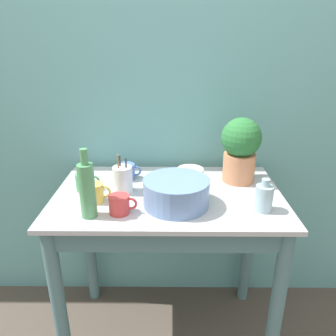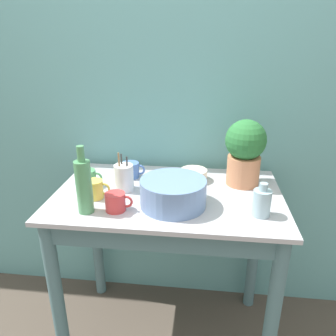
# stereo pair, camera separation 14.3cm
# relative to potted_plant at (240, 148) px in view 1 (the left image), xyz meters

# --- Properties ---
(wall_back) EXTENTS (6.00, 0.05, 2.40)m
(wall_back) POSITION_rel_potted_plant_xyz_m (-0.34, 0.23, 0.18)
(wall_back) COLOR #609E9E
(wall_back) RESTS_ON ground_plane
(counter_table) EXTENTS (1.02, 0.64, 0.85)m
(counter_table) POSITION_rel_potted_plant_xyz_m (-0.34, -0.16, -0.37)
(counter_table) COLOR slate
(counter_table) RESTS_ON ground_plane
(potted_plant) EXTENTS (0.19, 0.19, 0.31)m
(potted_plant) POSITION_rel_potted_plant_xyz_m (0.00, 0.00, 0.00)
(potted_plant) COLOR tan
(potted_plant) RESTS_ON counter_table
(bowl_wash_large) EXTENTS (0.27, 0.27, 0.11)m
(bowl_wash_large) POSITION_rel_potted_plant_xyz_m (-0.31, -0.25, -0.11)
(bowl_wash_large) COLOR #6684B2
(bowl_wash_large) RESTS_ON counter_table
(bottle_tall) EXTENTS (0.06, 0.06, 0.28)m
(bottle_tall) POSITION_rel_potted_plant_xyz_m (-0.65, -0.35, -0.05)
(bottle_tall) COLOR #4C8C59
(bottle_tall) RESTS_ON counter_table
(bottle_short) EXTENTS (0.07, 0.07, 0.14)m
(bottle_short) POSITION_rel_potted_plant_xyz_m (0.04, -0.30, -0.11)
(bottle_short) COLOR #93B2BC
(bottle_short) RESTS_ON counter_table
(mug_red) EXTENTS (0.11, 0.08, 0.08)m
(mug_red) POSITION_rel_potted_plant_xyz_m (-0.53, -0.32, -0.13)
(mug_red) COLOR #C63838
(mug_red) RESTS_ON counter_table
(mug_yellow) EXTENTS (0.11, 0.08, 0.08)m
(mug_yellow) POSITION_rel_potted_plant_xyz_m (-0.65, -0.22, -0.13)
(mug_yellow) COLOR #E5CC4C
(mug_yellow) RESTS_ON counter_table
(mug_green) EXTENTS (0.11, 0.08, 0.08)m
(mug_green) POSITION_rel_potted_plant_xyz_m (-0.72, -0.11, -0.13)
(mug_green) COLOR #4C935B
(mug_green) RESTS_ON counter_table
(mug_blue) EXTENTS (0.12, 0.09, 0.08)m
(mug_blue) POSITION_rel_potted_plant_xyz_m (-0.54, 0.02, -0.13)
(mug_blue) COLOR #4C70B7
(mug_blue) RESTS_ON counter_table
(bowl_small_cream) EXTENTS (0.13, 0.13, 0.06)m
(bowl_small_cream) POSITION_rel_potted_plant_xyz_m (-0.23, 0.02, -0.14)
(bowl_small_cream) COLOR beige
(bowl_small_cream) RESTS_ON counter_table
(utensil_cup) EXTENTS (0.09, 0.09, 0.18)m
(utensil_cup) POSITION_rel_potted_plant_xyz_m (-0.54, -0.13, -0.11)
(utensil_cup) COLOR silver
(utensil_cup) RESTS_ON counter_table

